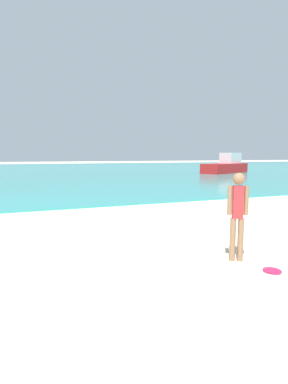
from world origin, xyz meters
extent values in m
cube|color=teal|center=(0.00, 44.16, 0.03)|extent=(160.00, 60.00, 0.06)
cylinder|color=#936B4C|center=(0.29, 7.82, 0.38)|extent=(0.10, 0.10, 0.76)
cylinder|color=#936B4C|center=(0.17, 7.88, 0.38)|extent=(0.10, 0.10, 0.76)
cube|color=red|center=(0.23, 7.85, 1.04)|extent=(0.20, 0.17, 0.57)
sphere|color=#936B4C|center=(0.23, 7.85, 1.44)|extent=(0.21, 0.21, 0.21)
cylinder|color=#936B4C|center=(0.35, 7.78, 1.07)|extent=(0.08, 0.08, 0.51)
cylinder|color=#936B4C|center=(0.10, 7.91, 1.07)|extent=(0.08, 0.08, 0.51)
cylinder|color=#E51E4C|center=(0.43, 7.21, 0.01)|extent=(0.28, 0.28, 0.03)
cube|color=red|center=(16.18, 29.66, 0.54)|extent=(6.34, 4.16, 0.97)
cube|color=silver|center=(17.19, 30.09, 1.58)|extent=(2.54, 2.10, 1.09)
camera|label=1|loc=(-3.20, 3.64, 1.84)|focal=28.55mm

